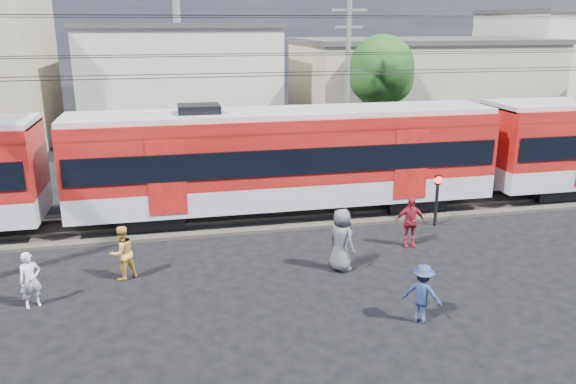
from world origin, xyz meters
name	(u,v)px	position (x,y,z in m)	size (l,w,h in m)	color
ground	(300,320)	(0.00, 0.00, 0.00)	(120.00, 120.00, 0.00)	black
track_bed	(252,217)	(0.00, 8.00, 0.06)	(70.00, 3.40, 0.12)	#2D2823
rail_near	(255,220)	(0.00, 7.25, 0.18)	(70.00, 0.12, 0.12)	#59544C
rail_far	(249,208)	(0.00, 8.75, 0.18)	(70.00, 0.12, 0.12)	#59544C
commuter_train	(291,156)	(1.55, 8.00, 2.40)	(50.30, 3.08, 4.17)	black
building_midwest	(180,79)	(-2.00, 27.00, 3.66)	(12.24, 12.24, 7.30)	beige
building_mideast	(417,85)	(14.00, 24.00, 3.16)	(16.32, 10.20, 6.30)	tan
building_east	(559,64)	(28.00, 28.00, 4.16)	(10.20, 10.20, 8.30)	beige
utility_pole_mid	(347,80)	(6.00, 15.00, 4.53)	(1.80, 0.24, 8.50)	slate
tree_near	(384,71)	(9.19, 18.09, 4.66)	(3.82, 3.64, 6.72)	#382619
pedestrian_a	(30,280)	(-6.80, 2.22, 0.77)	(0.56, 0.37, 1.54)	silver
pedestrian_b	(122,253)	(-4.53, 3.49, 0.82)	(0.80, 0.62, 1.65)	gold
pedestrian_c	(422,294)	(3.00, -0.70, 0.78)	(1.00, 0.58, 1.55)	navy
pedestrian_d	(410,222)	(4.78, 4.07, 0.87)	(1.02, 0.43, 1.75)	maroon
pedestrian_e	(341,240)	(1.94, 2.73, 0.98)	(0.96, 0.62, 1.96)	#505055
crossing_signal	(437,191)	(6.58, 5.77, 1.35)	(0.28, 0.28, 1.95)	black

